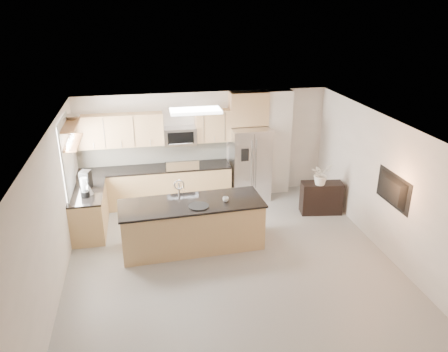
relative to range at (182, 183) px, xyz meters
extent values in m
plane|color=gray|center=(0.60, -2.92, -0.47)|extent=(6.50, 6.50, 0.00)
cube|color=white|center=(0.60, -2.92, 2.13)|extent=(6.00, 6.50, 0.02)
cube|color=beige|center=(0.60, 0.33, 0.83)|extent=(6.00, 0.02, 2.60)
cube|color=beige|center=(0.60, -6.17, 0.83)|extent=(6.00, 0.02, 2.60)
cube|color=beige|center=(-2.40, -2.92, 0.83)|extent=(0.02, 6.50, 2.60)
cube|color=beige|center=(3.60, -2.92, 0.83)|extent=(0.02, 6.50, 2.60)
cube|color=tan|center=(-0.63, 0.00, -0.03)|extent=(3.55, 0.65, 0.88)
cube|color=black|center=(-0.63, 0.00, 0.43)|extent=(3.55, 0.66, 0.04)
cube|color=silver|center=(-0.63, 0.32, 0.71)|extent=(3.55, 0.02, 0.52)
cube|color=tan|center=(-2.07, -1.07, -0.03)|extent=(0.65, 1.50, 0.88)
cube|color=black|center=(-2.07, -1.07, 0.43)|extent=(0.66, 1.50, 0.04)
cube|color=black|center=(0.00, 0.00, -0.02)|extent=(0.76, 0.64, 0.90)
cube|color=black|center=(0.00, 0.00, 0.44)|extent=(0.76, 0.62, 0.03)
cube|color=silver|center=(0.00, -0.30, 0.56)|extent=(0.76, 0.04, 0.22)
cube|color=tan|center=(-1.34, 0.16, 1.35)|extent=(1.92, 0.33, 0.75)
cube|color=tan|center=(0.79, 0.16, 1.35)|extent=(0.82, 0.33, 0.75)
cube|color=silver|center=(0.00, 0.13, 1.16)|extent=(0.76, 0.40, 0.40)
cube|color=black|center=(0.00, -0.07, 1.16)|extent=(0.60, 0.02, 0.28)
cube|color=silver|center=(1.66, -0.05, 0.42)|extent=(0.92, 0.75, 1.78)
cube|color=gray|center=(1.66, -0.43, 0.42)|extent=(0.02, 0.01, 1.69)
cube|color=black|center=(1.44, -0.44, 0.78)|extent=(0.18, 0.03, 0.30)
cube|color=silver|center=(2.42, 0.18, 0.83)|extent=(0.60, 0.30, 2.60)
cube|color=white|center=(-2.38, -1.07, 1.18)|extent=(0.03, 1.05, 1.55)
cube|color=silver|center=(-2.37, -1.07, 1.18)|extent=(0.03, 1.15, 1.65)
cube|color=#9C663E|center=(-2.25, -0.97, 1.48)|extent=(0.30, 1.20, 0.04)
cube|color=#9C663E|center=(-2.25, -0.97, 1.85)|extent=(0.30, 1.20, 0.04)
cube|color=white|center=(0.20, -1.32, 2.09)|extent=(1.00, 0.50, 0.06)
cube|color=tan|center=(-0.03, -2.14, -0.01)|extent=(2.76, 1.07, 0.92)
cube|color=black|center=(-0.03, -2.14, 0.47)|extent=(2.83, 1.13, 0.04)
cube|color=black|center=(-0.24, -2.14, 0.45)|extent=(0.58, 0.42, 0.01)
cylinder|color=silver|center=(-0.24, -1.91, 0.66)|extent=(0.03, 0.03, 0.34)
torus|color=silver|center=(-0.24, -1.97, 0.81)|extent=(0.21, 0.03, 0.21)
cube|color=black|center=(3.07, -1.23, -0.10)|extent=(0.97, 0.51, 0.74)
imported|color=silver|center=(0.63, -2.22, 0.54)|extent=(0.14, 0.14, 0.09)
cylinder|color=black|center=(0.08, -2.35, 0.50)|extent=(0.52, 0.52, 0.02)
cylinder|color=black|center=(-2.07, -1.38, 0.51)|extent=(0.18, 0.18, 0.12)
cylinder|color=silver|center=(-2.07, -1.38, 0.71)|extent=(0.13, 0.13, 0.29)
cone|color=silver|center=(-2.02, -1.25, 0.56)|extent=(0.21, 0.21, 0.23)
cylinder|color=black|center=(-2.02, -1.25, 0.69)|extent=(0.04, 0.04, 0.04)
cube|color=black|center=(-2.09, -0.90, 0.63)|extent=(0.25, 0.28, 0.37)
cylinder|color=silver|center=(-2.09, -0.96, 0.55)|extent=(0.12, 0.12, 0.13)
imported|color=silver|center=(-2.25, -0.60, 1.91)|extent=(0.50, 0.50, 0.10)
imported|color=white|center=(2.98, -1.29, 0.64)|extent=(0.85, 0.81, 0.75)
imported|color=black|center=(3.51, -3.12, 0.88)|extent=(0.14, 1.08, 0.62)
camera|label=1|loc=(-0.87, -9.72, 4.12)|focal=35.00mm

